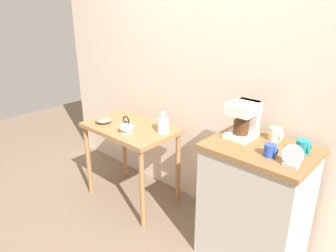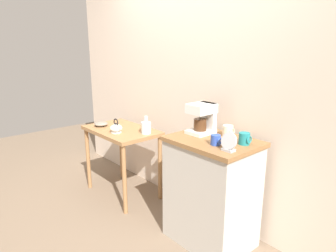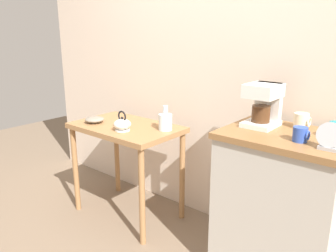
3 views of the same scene
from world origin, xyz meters
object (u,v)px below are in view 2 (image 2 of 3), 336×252
object	(u,v)px
mug_blue	(216,140)
mug_small_cream	(228,131)
bowl_stoneware	(101,124)
teakettle	(116,128)
glass_carafe_vase	(146,127)
table_clock	(229,143)
mug_dark_teal	(245,139)
coffee_maker	(203,117)

from	to	relation	value
mug_blue	mug_small_cream	bearing A→B (deg)	108.20
bowl_stoneware	mug_blue	size ratio (longest dim) A/B	1.85
teakettle	bowl_stoneware	bearing A→B (deg)	178.54
bowl_stoneware	teakettle	size ratio (longest dim) A/B	0.97
glass_carafe_vase	mug_blue	xyz separation A→B (m)	(1.02, -0.11, 0.13)
table_clock	mug_blue	bearing A→B (deg)	165.32
glass_carafe_vase	mug_small_cream	size ratio (longest dim) A/B	1.97
bowl_stoneware	table_clock	world-z (taller)	table_clock
mug_dark_teal	table_clock	world-z (taller)	table_clock
bowl_stoneware	glass_carafe_vase	xyz separation A→B (m)	(0.57, 0.21, 0.04)
teakettle	coffee_maker	bearing A→B (deg)	15.79
bowl_stoneware	teakettle	distance (m)	0.34
mug_blue	mug_small_cream	distance (m)	0.27
mug_blue	mug_small_cream	size ratio (longest dim) A/B	0.88
mug_blue	bowl_stoneware	bearing A→B (deg)	-176.49
glass_carafe_vase	coffee_maker	world-z (taller)	coffee_maker
teakettle	table_clock	xyz separation A→B (m)	(1.41, 0.07, 0.17)
bowl_stoneware	mug_blue	bearing A→B (deg)	3.51
mug_blue	table_clock	size ratio (longest dim) A/B	0.60
bowl_stoneware	mug_small_cream	size ratio (longest dim) A/B	1.62
bowl_stoneware	table_clock	size ratio (longest dim) A/B	1.11
teakettle	mug_small_cream	world-z (taller)	mug_small_cream
teakettle	glass_carafe_vase	bearing A→B (deg)	43.35
mug_blue	table_clock	xyz separation A→B (m)	(0.15, -0.04, 0.02)
mug_small_cream	mug_blue	bearing A→B (deg)	-71.80
teakettle	mug_blue	size ratio (longest dim) A/B	1.91
table_clock	bowl_stoneware	bearing A→B (deg)	-178.10
glass_carafe_vase	mug_small_cream	distance (m)	0.96
teakettle	glass_carafe_vase	world-z (taller)	glass_carafe_vase
teakettle	coffee_maker	world-z (taller)	coffee_maker
mug_dark_teal	table_clock	bearing A→B (deg)	-85.76
coffee_maker	mug_blue	size ratio (longest dim) A/B	3.14
mug_dark_teal	coffee_maker	bearing A→B (deg)	-178.94
teakettle	coffee_maker	xyz separation A→B (m)	(0.97, 0.27, 0.25)
glass_carafe_vase	bowl_stoneware	bearing A→B (deg)	-159.80
glass_carafe_vase	mug_small_cream	bearing A→B (deg)	8.68
glass_carafe_vase	coffee_maker	distance (m)	0.77
mug_small_cream	table_clock	size ratio (longest dim) A/B	0.69
teakettle	coffee_maker	size ratio (longest dim) A/B	0.61
glass_carafe_vase	mug_dark_teal	xyz separation A→B (m)	(1.16, 0.06, 0.13)
coffee_maker	mug_dark_teal	xyz separation A→B (m)	(0.42, 0.01, -0.10)
coffee_maker	mug_dark_teal	world-z (taller)	coffee_maker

